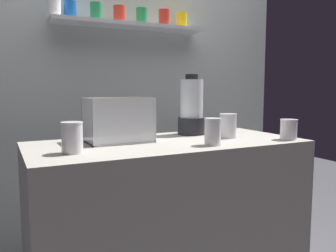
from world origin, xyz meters
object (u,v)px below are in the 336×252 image
juice_cup_carrot_far_left (72,139)px  juice_cup_pomegranate_right (289,130)px  carrot_display_bin (118,127)px  juice_cup_carrot_middle (228,127)px  blender_pitcher (191,109)px  juice_cup_orange_left (213,133)px

juice_cup_carrot_far_left → juice_cup_pomegranate_right: juice_cup_carrot_far_left is taller
carrot_display_bin → juice_cup_carrot_middle: 0.60m
carrot_display_bin → juice_cup_carrot_far_left: bearing=-141.5°
blender_pitcher → juice_cup_pomegranate_right: blender_pitcher is taller
juice_cup_orange_left → juice_cup_carrot_far_left: bearing=172.2°
blender_pitcher → juice_cup_pomegranate_right: (0.36, -0.41, -0.10)m
juice_cup_pomegranate_right → juice_cup_carrot_middle: bearing=141.3°
juice_cup_orange_left → juice_cup_carrot_middle: (0.21, 0.17, 0.00)m
carrot_display_bin → blender_pitcher: bearing=8.4°
blender_pitcher → juice_cup_pomegranate_right: 0.55m
juice_cup_orange_left → juice_cup_carrot_middle: size_ratio=0.98×
juice_cup_pomegranate_right → juice_cup_carrot_far_left: bearing=173.8°
juice_cup_carrot_far_left → blender_pitcher: bearing=21.0°
blender_pitcher → juice_cup_carrot_middle: (0.11, -0.21, -0.09)m
juice_cup_carrot_middle → blender_pitcher: bearing=118.6°
blender_pitcher → juice_cup_carrot_middle: blender_pitcher is taller
juice_cup_carrot_far_left → juice_cup_carrot_middle: same height
juice_cup_pomegranate_right → blender_pitcher: bearing=131.7°
blender_pitcher → juice_cup_carrot_middle: bearing=-61.4°
juice_cup_orange_left → juice_cup_pomegranate_right: size_ratio=1.20×
juice_cup_carrot_far_left → juice_cup_carrot_middle: bearing=5.3°
carrot_display_bin → juice_cup_orange_left: 0.49m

